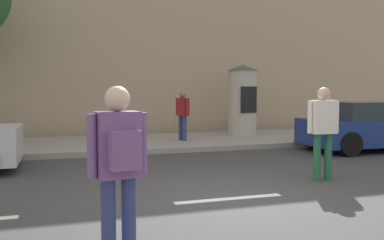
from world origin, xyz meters
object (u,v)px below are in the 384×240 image
pedestrian_in_red_top (323,125)px  parked_car_dark (372,126)px  pedestrian_in_light_jacket (119,161)px  poster_column (243,99)px  pedestrian_tallest (183,112)px

pedestrian_in_red_top → parked_car_dark: size_ratio=0.43×
pedestrian_in_light_jacket → parked_car_dark: pedestrian_in_light_jacket is taller
poster_column → pedestrian_tallest: size_ratio=1.60×
poster_column → pedestrian_in_light_jacket: bearing=-120.7°
pedestrian_in_red_top → parked_car_dark: (3.83, 3.12, -0.38)m
pedestrian_tallest → parked_car_dark: size_ratio=0.38×
poster_column → parked_car_dark: 4.52m
parked_car_dark → poster_column: bearing=120.9°
pedestrian_in_light_jacket → pedestrian_tallest: (3.30, 8.76, -0.01)m
parked_car_dark → pedestrian_in_light_jacket: bearing=-143.5°
pedestrian_in_red_top → parked_car_dark: 4.96m
pedestrian_in_red_top → pedestrian_in_light_jacket: pedestrian_in_red_top is taller
poster_column → pedestrian_tallest: bearing=-156.8°
pedestrian_in_red_top → parked_car_dark: bearing=39.2°
pedestrian_in_light_jacket → parked_car_dark: 10.13m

